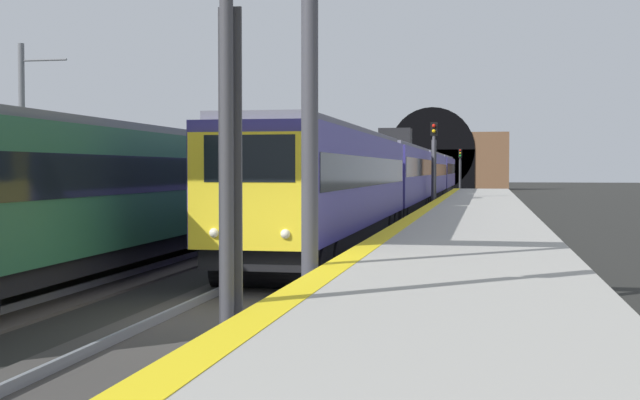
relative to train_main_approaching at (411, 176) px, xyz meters
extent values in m
plane|color=black|center=(-39.81, 0.00, -2.23)|extent=(320.00, 320.00, 0.00)
cube|color=#9E9B93|center=(-39.81, -4.23, -1.69)|extent=(112.00, 4.31, 1.08)
cube|color=yellow|center=(-39.81, -2.32, -1.14)|extent=(112.00, 0.50, 0.01)
cube|color=#383533|center=(-39.81, 0.00, -2.20)|extent=(160.00, 2.96, 0.06)
cube|color=gray|center=(-39.81, 0.72, -2.09)|extent=(160.00, 0.07, 0.15)
cube|color=gray|center=(-39.81, -0.72, -2.09)|extent=(160.00, 0.07, 0.15)
cube|color=gray|center=(-39.81, 3.82, -2.09)|extent=(160.00, 0.07, 0.15)
cube|color=navy|center=(-28.20, 0.00, 0.12)|extent=(18.05, 2.75, 2.67)
cube|color=black|center=(-28.20, 0.00, 0.37)|extent=(17.33, 2.78, 0.84)
cube|color=slate|center=(-28.20, 0.00, 1.56)|extent=(17.51, 2.34, 0.20)
cube|color=black|center=(-28.20, 0.00, -1.40)|extent=(17.69, 2.43, 0.53)
cylinder|color=black|center=(-35.76, -0.01, -1.74)|extent=(0.97, 2.51, 0.97)
cylinder|color=black|center=(-33.96, -0.01, -1.74)|extent=(0.97, 2.51, 0.97)
cylinder|color=black|center=(-22.45, 0.01, -1.74)|extent=(0.97, 2.51, 0.97)
cylinder|color=black|center=(-20.65, 0.01, -1.74)|extent=(0.97, 2.51, 0.97)
cube|color=yellow|center=(-37.27, -0.01, 0.00)|extent=(0.12, 2.62, 2.41)
cube|color=black|center=(-37.32, -0.01, 0.66)|extent=(0.04, 1.91, 0.96)
sphere|color=#F2EACC|center=(-37.33, -0.76, -0.86)|extent=(0.20, 0.20, 0.20)
sphere|color=#F2EACC|center=(-37.33, 0.74, -0.86)|extent=(0.20, 0.20, 0.20)
cube|color=navy|center=(-9.44, 0.00, 0.12)|extent=(18.05, 2.75, 2.67)
cube|color=black|center=(-9.44, 0.00, 0.53)|extent=(17.33, 2.78, 0.88)
cube|color=slate|center=(-9.44, 0.00, 1.56)|extent=(17.51, 2.34, 0.20)
cube|color=black|center=(-9.44, 0.00, -1.40)|extent=(17.69, 2.43, 0.53)
cylinder|color=black|center=(-17.30, -0.01, -1.74)|extent=(0.97, 2.51, 0.97)
cylinder|color=black|center=(-15.50, -0.01, -1.74)|extent=(0.97, 2.51, 0.97)
cylinder|color=black|center=(-3.38, 0.01, -1.74)|extent=(0.97, 2.51, 0.97)
cylinder|color=black|center=(-1.58, 0.01, -1.74)|extent=(0.97, 2.51, 0.97)
cube|color=navy|center=(9.32, 0.00, 0.12)|extent=(18.05, 2.75, 2.67)
cube|color=black|center=(9.32, 0.00, 0.38)|extent=(17.33, 2.78, 0.84)
cube|color=slate|center=(9.32, 0.00, 1.56)|extent=(17.51, 2.34, 0.20)
cube|color=black|center=(9.32, 0.00, -1.40)|extent=(17.69, 2.43, 0.53)
cylinder|color=black|center=(1.28, -0.01, -1.74)|extent=(0.97, 2.51, 0.97)
cylinder|color=black|center=(3.08, -0.01, -1.74)|extent=(0.97, 2.51, 0.97)
cylinder|color=black|center=(15.56, 0.01, -1.74)|extent=(0.97, 2.51, 0.97)
cylinder|color=black|center=(17.36, 0.01, -1.74)|extent=(0.97, 2.51, 0.97)
cube|color=navy|center=(28.08, 0.00, 0.12)|extent=(18.05, 2.75, 2.67)
cube|color=black|center=(28.08, 0.00, 0.45)|extent=(17.33, 2.78, 0.93)
cube|color=slate|center=(28.08, 0.00, 1.56)|extent=(17.51, 2.34, 0.20)
cube|color=black|center=(28.08, 0.00, -1.40)|extent=(17.69, 2.43, 0.53)
cylinder|color=black|center=(20.53, -0.01, -1.74)|extent=(0.97, 2.51, 0.97)
cylinder|color=black|center=(22.33, -0.01, -1.74)|extent=(0.97, 2.51, 0.97)
cylinder|color=black|center=(33.84, 0.01, -1.74)|extent=(0.97, 2.51, 0.97)
cylinder|color=black|center=(35.64, 0.01, -1.74)|extent=(0.97, 2.51, 0.97)
cube|color=black|center=(-9.44, 0.00, 2.11)|extent=(1.30, 1.64, 0.90)
cube|color=#235638|center=(-34.43, 4.54, 0.01)|extent=(20.73, 3.16, 2.64)
cube|color=black|center=(-34.43, 4.54, 0.32)|extent=(19.90, 3.18, 0.85)
cube|color=slate|center=(-34.43, 4.54, 1.43)|extent=(20.10, 2.73, 0.20)
cube|color=black|center=(-34.43, 4.54, -1.48)|extent=(20.31, 2.82, 0.49)
cylinder|color=black|center=(-27.15, 4.67, -1.79)|extent=(0.92, 2.59, 0.87)
cylinder|color=black|center=(-25.35, 4.70, -1.79)|extent=(0.92, 2.59, 0.87)
cube|color=#235638|center=(-13.28, 4.54, 0.01)|extent=(20.73, 3.16, 2.64)
cube|color=black|center=(-13.28, 4.54, 0.28)|extent=(19.90, 3.18, 0.85)
cube|color=slate|center=(-13.28, 4.54, 1.43)|extent=(20.10, 2.73, 0.20)
cube|color=black|center=(-13.28, 4.54, -1.48)|extent=(20.31, 2.82, 0.49)
cylinder|color=black|center=(-22.17, 4.38, -1.79)|extent=(0.92, 2.59, 0.87)
cylinder|color=black|center=(-20.37, 4.42, -1.79)|extent=(0.92, 2.59, 0.87)
cylinder|color=black|center=(-6.20, 4.67, -1.79)|extent=(0.92, 2.59, 0.87)
cylinder|color=black|center=(-4.40, 4.70, -1.79)|extent=(0.92, 2.59, 0.87)
cube|color=#235638|center=(7.87, 4.54, 0.01)|extent=(20.73, 3.16, 2.64)
cube|color=black|center=(7.87, 4.54, 0.49)|extent=(19.90, 3.18, 0.87)
cube|color=slate|center=(7.87, 4.54, 1.43)|extent=(20.10, 2.73, 0.20)
cube|color=black|center=(7.87, 4.54, -1.48)|extent=(20.31, 2.82, 0.49)
cylinder|color=black|center=(-1.49, 4.38, -1.79)|extent=(0.92, 2.59, 0.87)
cylinder|color=black|center=(0.31, 4.41, -1.79)|extent=(0.92, 2.59, 0.87)
cylinder|color=black|center=(15.43, 4.68, -1.79)|extent=(0.92, 2.59, 0.87)
cylinder|color=black|center=(17.23, 4.71, -1.79)|extent=(0.92, 2.59, 0.87)
cube|color=black|center=(-13.28, 4.54, 1.98)|extent=(1.33, 1.70, 0.90)
cylinder|color=#38383D|center=(-44.45, -1.77, 0.18)|extent=(0.16, 0.16, 4.82)
cube|color=#38383D|center=(-44.31, -1.77, 0.18)|extent=(0.04, 0.28, 4.34)
cylinder|color=#4C4C54|center=(-5.64, -1.77, 0.04)|extent=(0.16, 0.16, 4.54)
cube|color=black|center=(-5.64, -1.77, 2.69)|extent=(0.20, 0.38, 0.75)
cube|color=#4C4C54|center=(-5.50, -1.77, 0.04)|extent=(0.04, 0.28, 4.09)
sphere|color=red|center=(-5.77, -1.77, 2.86)|extent=(0.20, 0.20, 0.20)
sphere|color=yellow|center=(-5.77, -1.77, 2.56)|extent=(0.20, 0.20, 0.20)
cylinder|color=#38383D|center=(41.17, -1.77, -0.30)|extent=(0.16, 0.16, 3.86)
cube|color=black|center=(41.17, -1.77, 2.16)|extent=(0.20, 0.38, 1.05)
cube|color=#38383D|center=(41.31, -1.77, -0.30)|extent=(0.04, 0.28, 3.47)
sphere|color=red|center=(41.04, -1.77, 2.48)|extent=(0.20, 0.20, 0.20)
sphere|color=yellow|center=(41.04, -1.77, 2.18)|extent=(0.20, 0.20, 0.20)
sphere|color=green|center=(41.04, -1.77, 1.88)|extent=(0.20, 0.20, 0.20)
cylinder|color=#3F3F47|center=(-40.22, -1.87, 1.03)|extent=(0.28, 0.28, 6.51)
cube|color=brown|center=(57.17, 2.27, 1.45)|extent=(2.27, 19.31, 7.36)
cube|color=black|center=(55.99, 2.27, 0.35)|extent=(0.12, 10.81, 5.15)
cylinder|color=black|center=(55.99, 2.27, 2.93)|extent=(0.12, 10.81, 10.81)
cylinder|color=#595B60|center=(-26.52, 11.32, 1.31)|extent=(0.22, 0.22, 7.07)
cylinder|color=#595B60|center=(-26.52, 10.46, 4.24)|extent=(0.08, 1.72, 0.08)
camera|label=1|loc=(-54.01, -4.75, 0.45)|focal=48.02mm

